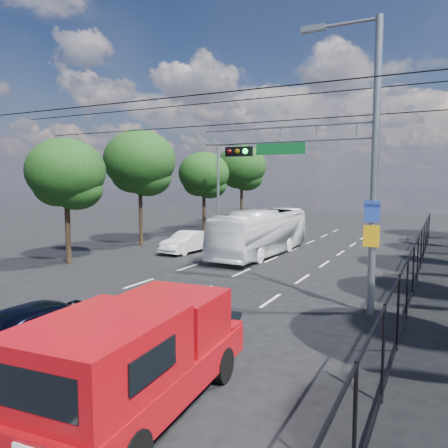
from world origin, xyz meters
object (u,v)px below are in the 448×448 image
Objects in this scene: signal_mast at (337,155)px; red_pickup at (138,355)px; white_bus at (261,233)px; white_van at (187,242)px; navy_hatchback at (19,337)px.

signal_mast reaches higher than red_pickup.
white_bus is (-6.36, 9.15, -3.89)m from signal_mast.
signal_mast reaches higher than white_van.
red_pickup is 3.82m from navy_hatchback.
red_pickup is at bearing -73.42° from white_bus.
signal_mast reaches higher than white_bus.
navy_hatchback is (-5.48, -8.08, -4.50)m from signal_mast.
red_pickup reaches higher than navy_hatchback.
red_pickup is 18.80m from white_van.
signal_mast is 1.63× the size of red_pickup.
red_pickup is at bearing -1.80° from navy_hatchback.
white_bus reaches higher than white_van.
white_bus is at bearing 104.79° from red_pickup.
signal_mast is 2.39× the size of white_van.
white_van is (-4.43, -1.16, -0.69)m from white_bus.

